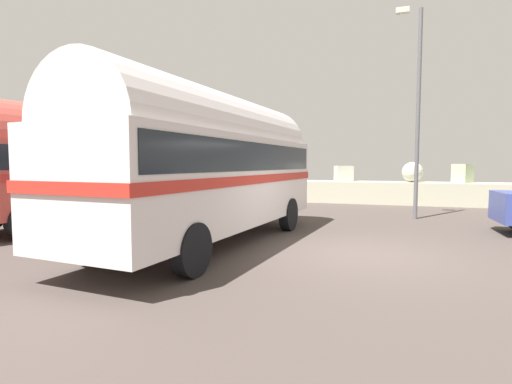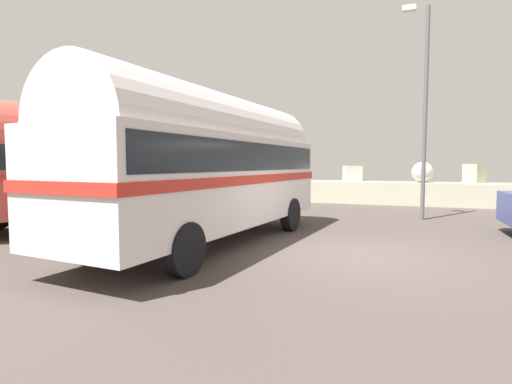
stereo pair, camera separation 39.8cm
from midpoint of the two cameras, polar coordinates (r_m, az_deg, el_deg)
name	(u,v)px [view 1 (the left image)]	position (r m, az deg, el deg)	size (l,w,h in m)	color
ground	(359,254)	(8.91, 13.60, -8.80)	(32.00, 26.00, 0.02)	#463C38
breakwater	(376,189)	(20.52, 16.65, 0.35)	(31.36, 1.99, 2.48)	#B6B59C
vintage_coach	(211,161)	(9.59, -7.75, 4.47)	(3.20, 8.77, 3.70)	black
second_coach	(89,162)	(14.02, -23.96, 4.03)	(4.54, 8.91, 3.70)	black
lamp_post	(416,104)	(15.10, 21.64, 11.91)	(0.90, 0.42, 7.38)	#5B5B60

